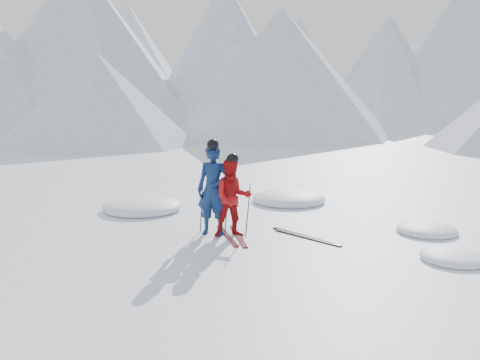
# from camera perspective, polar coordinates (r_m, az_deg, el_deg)

# --- Properties ---
(ground) EXTENTS (160.00, 160.00, 0.00)m
(ground) POSITION_cam_1_polar(r_m,az_deg,el_deg) (10.84, 8.43, -6.48)
(ground) COLOR white
(ground) RESTS_ON ground
(mountain_range) EXTENTS (106.15, 62.94, 15.53)m
(mountain_range) POSITION_cam_1_polar(r_m,az_deg,el_deg) (46.16, 18.57, 13.71)
(mountain_range) COLOR #B2BCD1
(mountain_range) RESTS_ON ground
(skier_blue) EXTENTS (0.76, 0.54, 1.95)m
(skier_blue) POSITION_cam_1_polar(r_m,az_deg,el_deg) (10.79, -3.02, -1.13)
(skier_blue) COLOR #0D224F
(skier_blue) RESTS_ON ground
(skier_red) EXTENTS (1.00, 0.91, 1.67)m
(skier_red) POSITION_cam_1_polar(r_m,az_deg,el_deg) (10.66, -0.83, -2.02)
(skier_red) COLOR #A80D0F
(skier_red) RESTS_ON ground
(pole_blue_left) EXTENTS (0.13, 0.09, 1.30)m
(pole_blue_left) POSITION_cam_1_polar(r_m,az_deg,el_deg) (11.07, -4.32, -2.58)
(pole_blue_left) COLOR black
(pole_blue_left) RESTS_ON ground
(pole_blue_right) EXTENTS (0.13, 0.08, 1.30)m
(pole_blue_right) POSITION_cam_1_polar(r_m,az_deg,el_deg) (11.03, -1.42, -2.61)
(pole_blue_right) COLOR black
(pole_blue_right) RESTS_ON ground
(pole_red_left) EXTENTS (0.11, 0.09, 1.11)m
(pole_red_left) POSITION_cam_1_polar(r_m,az_deg,el_deg) (11.02, -2.07, -3.12)
(pole_red_left) COLOR black
(pole_red_left) RESTS_ON ground
(pole_red_right) EXTENTS (0.11, 0.08, 1.11)m
(pole_red_right) POSITION_cam_1_polar(r_m,az_deg,el_deg) (10.80, 0.91, -3.38)
(pole_red_right) COLOR black
(pole_red_right) RESTS_ON ground
(ski_worn_left) EXTENTS (0.82, 1.57, 0.03)m
(ski_worn_left) POSITION_cam_1_polar(r_m,az_deg,el_deg) (10.88, -1.44, -6.24)
(ski_worn_left) COLOR black
(ski_worn_left) RESTS_ON ground
(ski_worn_right) EXTENTS (0.71, 1.61, 0.03)m
(ski_worn_right) POSITION_cam_1_polar(r_m,az_deg,el_deg) (10.83, -0.19, -6.31)
(ski_worn_right) COLOR black
(ski_worn_right) RESTS_ON ground
(ski_loose_a) EXTENTS (1.43, 1.08, 0.03)m
(ski_loose_a) POSITION_cam_1_polar(r_m,az_deg,el_deg) (10.95, 7.08, -6.20)
(ski_loose_a) COLOR black
(ski_loose_a) RESTS_ON ground
(ski_loose_b) EXTENTS (1.46, 1.03, 0.03)m
(ski_loose_b) POSITION_cam_1_polar(r_m,az_deg,el_deg) (10.80, 7.55, -6.44)
(ski_loose_b) COLOR black
(ski_loose_b) RESTS_ON ground
(snow_lumps) EXTENTS (8.75, 6.13, 0.45)m
(snow_lumps) POSITION_cam_1_polar(r_m,az_deg,el_deg) (13.14, 1.12, -3.54)
(snow_lumps) COLOR white
(snow_lumps) RESTS_ON ground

